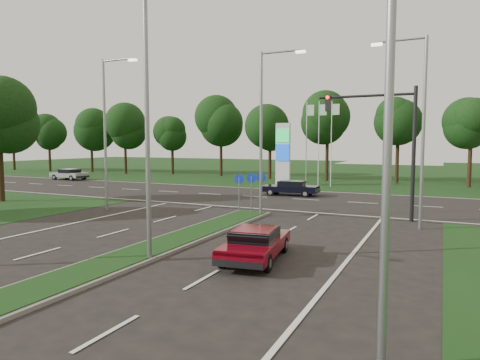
% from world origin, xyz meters
% --- Properties ---
extents(verge_far, '(160.00, 50.00, 0.02)m').
position_xyz_m(verge_far, '(0.00, 55.00, 0.00)').
color(verge_far, '#173411').
rests_on(verge_far, ground).
extents(cross_road, '(160.00, 12.00, 0.02)m').
position_xyz_m(cross_road, '(0.00, 24.00, 0.00)').
color(cross_road, black).
rests_on(cross_road, ground).
extents(median_kerb, '(2.00, 26.00, 0.12)m').
position_xyz_m(median_kerb, '(0.00, 4.00, 0.06)').
color(median_kerb, slate).
rests_on(median_kerb, ground).
extents(streetlight_median_near, '(2.53, 0.22, 9.00)m').
position_xyz_m(streetlight_median_near, '(1.00, 6.00, 5.08)').
color(streetlight_median_near, gray).
rests_on(streetlight_median_near, ground).
extents(streetlight_median_far, '(2.53, 0.22, 9.00)m').
position_xyz_m(streetlight_median_far, '(1.00, 16.00, 5.08)').
color(streetlight_median_far, gray).
rests_on(streetlight_median_far, ground).
extents(streetlight_left_far, '(2.53, 0.22, 9.00)m').
position_xyz_m(streetlight_left_far, '(-8.30, 14.00, 5.08)').
color(streetlight_left_far, gray).
rests_on(streetlight_left_far, ground).
extents(streetlight_right_far, '(2.53, 0.22, 9.00)m').
position_xyz_m(streetlight_right_far, '(8.80, 16.00, 5.08)').
color(streetlight_right_far, gray).
rests_on(streetlight_right_far, ground).
extents(streetlight_right_near, '(2.53, 0.22, 9.00)m').
position_xyz_m(streetlight_right_near, '(8.80, 2.00, 5.08)').
color(streetlight_right_near, gray).
rests_on(streetlight_right_near, ground).
extents(traffic_signal, '(5.10, 0.42, 7.00)m').
position_xyz_m(traffic_signal, '(7.19, 18.00, 4.65)').
color(traffic_signal, black).
rests_on(traffic_signal, ground).
extents(median_signs, '(1.16, 1.76, 2.38)m').
position_xyz_m(median_signs, '(0.00, 16.40, 1.71)').
color(median_signs, gray).
rests_on(median_signs, ground).
extents(gas_pylon, '(5.80, 1.26, 8.00)m').
position_xyz_m(gas_pylon, '(-3.79, 33.05, 3.20)').
color(gas_pylon, silver).
rests_on(gas_pylon, ground).
extents(treeline_far, '(6.00, 6.00, 9.90)m').
position_xyz_m(treeline_far, '(0.10, 39.93, 6.83)').
color(treeline_far, black).
rests_on(treeline_far, ground).
extents(red_sedan, '(2.22, 4.28, 1.12)m').
position_xyz_m(red_sedan, '(4.05, 7.72, 0.60)').
color(red_sedan, maroon).
rests_on(red_sedan, ground).
extents(navy_sedan, '(4.38, 2.02, 1.18)m').
position_xyz_m(navy_sedan, '(-0.78, 25.83, 0.63)').
color(navy_sedan, black).
rests_on(navy_sedan, ground).
extents(far_car_a, '(4.38, 2.06, 1.24)m').
position_xyz_m(far_car_a, '(-27.80, 29.00, 0.66)').
color(far_car_a, '#9F9F9F').
rests_on(far_car_a, ground).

